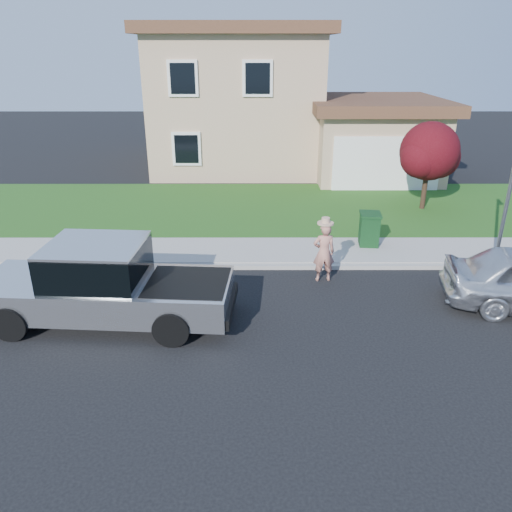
# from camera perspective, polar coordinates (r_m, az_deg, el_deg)

# --- Properties ---
(ground) EXTENTS (80.00, 80.00, 0.00)m
(ground) POSITION_cam_1_polar(r_m,az_deg,el_deg) (11.75, -4.53, -7.28)
(ground) COLOR black
(ground) RESTS_ON ground
(curb) EXTENTS (40.00, 0.20, 0.12)m
(curb) POSITION_cam_1_polar(r_m,az_deg,el_deg) (14.27, 0.31, -1.22)
(curb) COLOR gray
(curb) RESTS_ON ground
(sidewalk) EXTENTS (40.00, 2.00, 0.15)m
(sidewalk) POSITION_cam_1_polar(r_m,az_deg,el_deg) (15.27, 0.28, 0.52)
(sidewalk) COLOR gray
(sidewalk) RESTS_ON ground
(lawn) EXTENTS (40.00, 7.00, 0.10)m
(lawn) POSITION_cam_1_polar(r_m,az_deg,el_deg) (19.51, 0.21, 5.49)
(lawn) COLOR #124214
(lawn) RESTS_ON ground
(house) EXTENTS (14.00, 11.30, 6.85)m
(house) POSITION_cam_1_polar(r_m,az_deg,el_deg) (26.64, 0.85, 17.04)
(house) COLOR tan
(house) RESTS_ON ground
(pickup_truck) EXTENTS (5.92, 2.43, 1.91)m
(pickup_truck) POSITION_cam_1_polar(r_m,az_deg,el_deg) (11.79, -16.93, -3.27)
(pickup_truck) COLOR black
(pickup_truck) RESTS_ON ground
(woman) EXTENTS (0.63, 0.44, 1.79)m
(woman) POSITION_cam_1_polar(r_m,az_deg,el_deg) (13.39, 7.77, 0.54)
(woman) COLOR tan
(woman) RESTS_ON ground
(ornamental_tree) EXTENTS (2.39, 2.15, 3.28)m
(ornamental_tree) POSITION_cam_1_polar(r_m,az_deg,el_deg) (19.90, 19.27, 10.95)
(ornamental_tree) COLOR black
(ornamental_tree) RESTS_ON lawn
(trash_bin) EXTENTS (0.70, 0.78, 1.02)m
(trash_bin) POSITION_cam_1_polar(r_m,az_deg,el_deg) (15.83, 12.82, 3.06)
(trash_bin) COLOR black
(trash_bin) RESTS_ON sidewalk
(street_lamp) EXTENTS (0.29, 0.58, 4.47)m
(street_lamp) POSITION_cam_1_polar(r_m,az_deg,el_deg) (14.87, 27.16, 7.39)
(street_lamp) COLOR slate
(street_lamp) RESTS_ON ground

